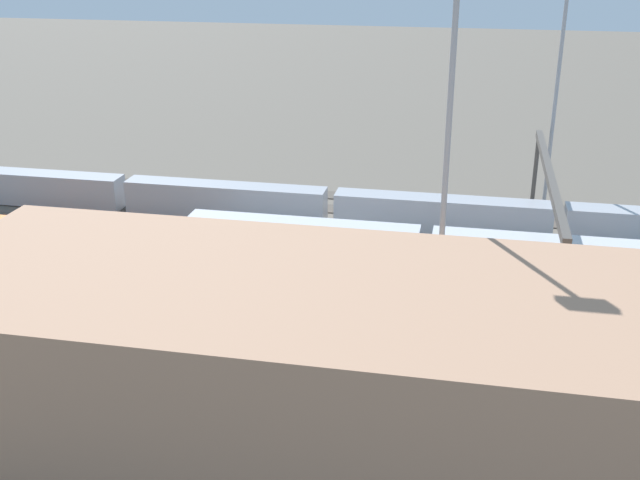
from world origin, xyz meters
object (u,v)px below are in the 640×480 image
(signal_gantry, at_px, (549,184))
(light_mast_1, at_px, (449,118))
(train_on_track_6, at_px, (82,263))
(train_on_track_2, at_px, (319,206))
(train_on_track_4, at_px, (532,256))
(maintenance_shed, at_px, (390,371))
(light_mast_0, at_px, (562,44))

(signal_gantry, bearing_deg, light_mast_1, 62.55)
(train_on_track_6, distance_m, light_mast_1, 35.94)
(train_on_track_2, distance_m, train_on_track_6, 26.88)
(signal_gantry, bearing_deg, train_on_track_6, 19.81)
(train_on_track_2, xyz_separation_m, train_on_track_4, (-22.36, 10.00, 0.02))
(train_on_track_6, height_order, maintenance_shed, maintenance_shed)
(train_on_track_4, relative_size, maintenance_shed, 1.14)
(train_on_track_6, distance_m, light_mast_0, 56.21)
(train_on_track_4, bearing_deg, maintenance_shed, 70.36)
(train_on_track_2, height_order, train_on_track_4, same)
(maintenance_shed, bearing_deg, train_on_track_2, -72.30)
(light_mast_0, height_order, light_mast_1, light_mast_0)
(light_mast_0, bearing_deg, light_mast_1, 73.05)
(train_on_track_2, distance_m, light_mast_0, 32.43)
(train_on_track_4, distance_m, light_mast_0, 27.82)
(light_mast_0, height_order, maintenance_shed, light_mast_0)
(light_mast_1, xyz_separation_m, maintenance_shed, (2.11, 15.40, -12.18))
(train_on_track_2, bearing_deg, train_on_track_6, 48.08)
(train_on_track_2, xyz_separation_m, signal_gantry, (-23.68, 5.00, 5.59))
(train_on_track_2, bearing_deg, signal_gantry, 168.08)
(train_on_track_4, distance_m, train_on_track_6, 41.54)
(train_on_track_2, height_order, maintenance_shed, maintenance_shed)
(maintenance_shed, bearing_deg, train_on_track_4, -109.64)
(light_mast_1, bearing_deg, light_mast_0, -106.95)
(train_on_track_2, distance_m, signal_gantry, 24.84)
(train_on_track_2, distance_m, maintenance_shed, 40.41)
(train_on_track_6, relative_size, light_mast_0, 0.34)
(train_on_track_2, relative_size, light_mast_0, 4.70)
(train_on_track_4, xyz_separation_m, light_mast_0, (-2.70, -22.22, 16.53))
(train_on_track_4, xyz_separation_m, light_mast_1, (8.02, 12.96, 15.56))
(train_on_track_2, relative_size, train_on_track_4, 2.09)
(light_mast_1, relative_size, maintenance_shed, 0.48)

